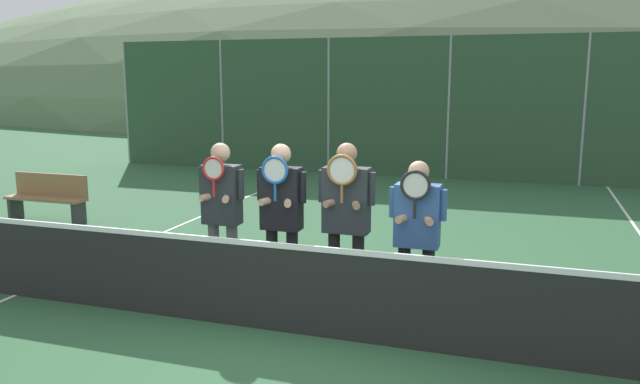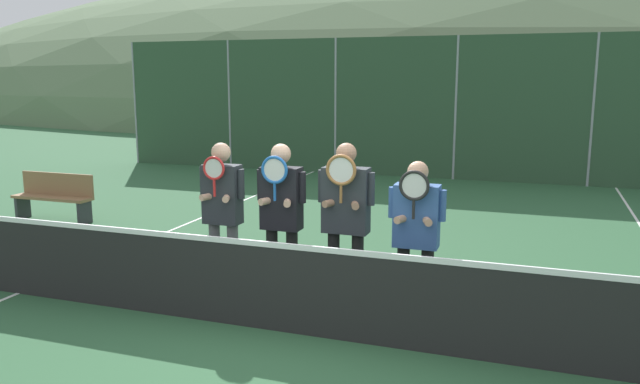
% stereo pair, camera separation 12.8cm
% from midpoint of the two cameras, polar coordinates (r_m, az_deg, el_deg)
% --- Properties ---
extents(ground_plane, '(120.00, 120.00, 0.00)m').
position_cam_midpoint_polar(ground_plane, '(6.37, -1.02, -13.04)').
color(ground_plane, '#2D5B38').
extents(hill_distant, '(115.63, 64.24, 22.48)m').
position_cam_midpoint_polar(hill_distant, '(54.97, 16.48, 7.41)').
color(hill_distant, '#5B7551').
rests_on(hill_distant, ground_plane).
extents(clubhouse_building, '(17.07, 5.50, 3.58)m').
position_cam_midpoint_polar(clubhouse_building, '(22.90, 13.47, 8.37)').
color(clubhouse_building, tan).
rests_on(clubhouse_building, ground_plane).
extents(fence_back, '(18.82, 0.06, 3.54)m').
position_cam_midpoint_polar(fence_back, '(15.91, 11.44, 7.49)').
color(fence_back, gray).
rests_on(fence_back, ground_plane).
extents(tennis_net, '(10.09, 0.09, 1.03)m').
position_cam_midpoint_polar(tennis_net, '(6.19, -1.03, -8.96)').
color(tennis_net, gray).
rests_on(tennis_net, ground_plane).
extents(court_line_left_sideline, '(0.05, 16.00, 0.01)m').
position_cam_midpoint_polar(court_line_left_sideline, '(10.55, -14.99, -3.81)').
color(court_line_left_sideline, white).
rests_on(court_line_left_sideline, ground_plane).
extents(player_leftmost, '(0.57, 0.34, 1.81)m').
position_cam_midpoint_polar(player_leftmost, '(7.28, -9.48, -1.31)').
color(player_leftmost, '#56565B').
rests_on(player_leftmost, ground_plane).
extents(player_center_left, '(0.58, 0.34, 1.83)m').
position_cam_midpoint_polar(player_center_left, '(6.89, -4.09, -1.71)').
color(player_center_left, black).
rests_on(player_center_left, ground_plane).
extents(player_center_right, '(0.63, 0.34, 1.86)m').
position_cam_midpoint_polar(player_center_right, '(6.67, 1.86, -1.85)').
color(player_center_right, black).
rests_on(player_center_right, ground_plane).
extents(player_rightmost, '(0.59, 0.34, 1.71)m').
position_cam_midpoint_polar(player_rightmost, '(6.46, 8.30, -3.24)').
color(player_rightmost, black).
rests_on(player_rightmost, ground_plane).
extents(car_far_left, '(4.38, 1.99, 1.86)m').
position_cam_midpoint_polar(car_far_left, '(20.24, -5.11, 5.91)').
color(car_far_left, '#285638').
rests_on(car_far_left, ground_plane).
extents(car_left_of_center, '(4.50, 2.07, 1.72)m').
position_cam_midpoint_polar(car_left_of_center, '(18.94, 9.40, 5.32)').
color(car_left_of_center, slate).
rests_on(car_left_of_center, ground_plane).
extents(car_center, '(4.38, 1.94, 1.78)m').
position_cam_midpoint_polar(car_center, '(18.40, 25.06, 4.40)').
color(car_center, silver).
rests_on(car_center, ground_plane).
extents(bench_courtside, '(1.54, 0.36, 0.85)m').
position_cam_midpoint_polar(bench_courtside, '(12.08, -23.90, -0.37)').
color(bench_courtside, olive).
rests_on(bench_courtside, ground_plane).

